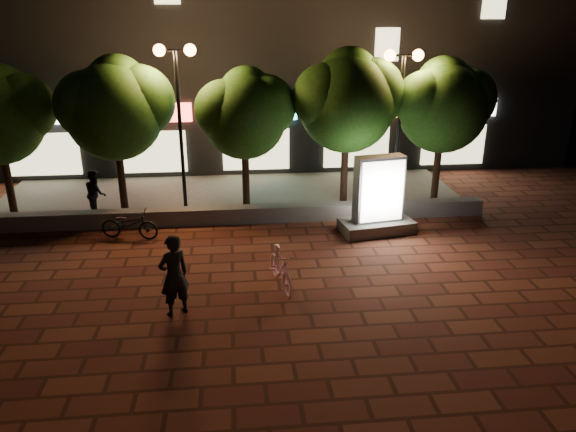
{
  "coord_description": "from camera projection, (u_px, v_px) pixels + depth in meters",
  "views": [
    {
      "loc": [
        0.17,
        -11.73,
        6.12
      ],
      "look_at": [
        1.51,
        1.5,
        1.09
      ],
      "focal_mm": 33.6,
      "sensor_mm": 36.0,
      "label": 1
    }
  ],
  "objects": [
    {
      "name": "scooter_parked",
      "position": [
        129.0,
        224.0,
        15.42
      ],
      "size": [
        1.78,
        0.95,
        0.89
      ],
      "primitive_type": "imported",
      "rotation": [
        0.0,
        0.0,
        1.35
      ],
      "color": "black",
      "rests_on": "ground"
    },
    {
      "name": "sidewalk",
      "position": [
        232.0,
        196.0,
        19.1
      ],
      "size": [
        16.0,
        5.0,
        0.08
      ],
      "primitive_type": "cube",
      "color": "#66635E",
      "rests_on": "ground"
    },
    {
      "name": "ground",
      "position": [
        233.0,
        282.0,
        13.06
      ],
      "size": [
        80.0,
        80.0,
        0.0
      ],
      "primitive_type": "plane",
      "color": "#5D2C1D",
      "rests_on": "ground"
    },
    {
      "name": "tree_mid",
      "position": [
        245.0,
        110.0,
        17.06
      ],
      "size": [
        3.24,
        2.7,
        4.5
      ],
      "color": "black",
      "rests_on": "sidewalk"
    },
    {
      "name": "building_block",
      "position": [
        227.0,
        40.0,
        23.38
      ],
      "size": [
        28.0,
        8.12,
        11.3
      ],
      "color": "black",
      "rests_on": "ground"
    },
    {
      "name": "tree_far_right",
      "position": [
        444.0,
        102.0,
        17.62
      ],
      "size": [
        3.48,
        2.9,
        4.76
      ],
      "color": "black",
      "rests_on": "sidewalk"
    },
    {
      "name": "street_lamp_right",
      "position": [
        402.0,
        88.0,
        17.04
      ],
      "size": [
        1.26,
        0.36,
        4.98
      ],
      "color": "black",
      "rests_on": "sidewalk"
    },
    {
      "name": "retaining_wall",
      "position": [
        232.0,
        215.0,
        16.7
      ],
      "size": [
        16.0,
        0.45,
        0.5
      ],
      "primitive_type": "cube",
      "color": "#66635E",
      "rests_on": "ground"
    },
    {
      "name": "street_lamp_left",
      "position": [
        177.0,
        86.0,
        16.34
      ],
      "size": [
        1.26,
        0.36,
        5.18
      ],
      "color": "black",
      "rests_on": "sidewalk"
    },
    {
      "name": "tree_right",
      "position": [
        348.0,
        98.0,
        17.25
      ],
      "size": [
        3.72,
        3.1,
        5.07
      ],
      "color": "black",
      "rests_on": "sidewalk"
    },
    {
      "name": "rider",
      "position": [
        174.0,
        276.0,
        11.37
      ],
      "size": [
        0.8,
        0.73,
        1.84
      ],
      "primitive_type": "imported",
      "rotation": [
        0.0,
        0.0,
        3.69
      ],
      "color": "black",
      "rests_on": "ground"
    },
    {
      "name": "tree_left",
      "position": [
        116.0,
        105.0,
        16.6
      ],
      "size": [
        3.6,
        3.0,
        4.89
      ],
      "color": "black",
      "rests_on": "sidewalk"
    },
    {
      "name": "scooter_pink",
      "position": [
        281.0,
        269.0,
        12.64
      ],
      "size": [
        0.79,
        1.7,
        0.98
      ],
      "primitive_type": "imported",
      "rotation": [
        0.0,
        0.0,
        0.21
      ],
      "color": "#EF9FBF",
      "rests_on": "ground"
    },
    {
      "name": "pedestrian",
      "position": [
        96.0,
        193.0,
        16.83
      ],
      "size": [
        0.81,
        0.9,
        1.5
      ],
      "primitive_type": "imported",
      "rotation": [
        0.0,
        0.0,
        1.98
      ],
      "color": "black",
      "rests_on": "sidewalk"
    },
    {
      "name": "ad_kiosk",
      "position": [
        378.0,
        202.0,
        15.74
      ],
      "size": [
        2.29,
        1.42,
        2.31
      ],
      "color": "#66635E",
      "rests_on": "ground"
    }
  ]
}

